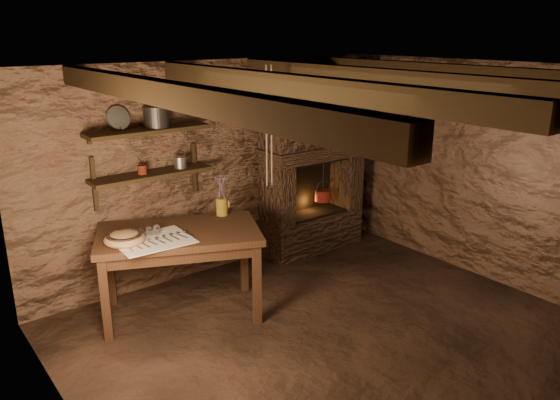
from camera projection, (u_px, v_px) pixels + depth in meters
floor at (334, 337)px, 5.02m from camera, size 4.50×4.50×0.00m
back_wall at (216, 169)px, 6.18m from camera, size 4.50×0.04×2.40m
left_wall at (70, 285)px, 3.35m from camera, size 0.04×4.00×2.40m
right_wall at (488, 173)px, 5.97m from camera, size 0.04×4.00×2.40m
ceiling at (342, 70)px, 4.30m from camera, size 4.50×4.00×0.04m
beam_far_left at (170, 95)px, 3.46m from camera, size 0.14×3.95×0.16m
beam_mid_left at (293, 85)px, 4.04m from camera, size 0.14×3.95×0.16m
beam_mid_right at (385, 78)px, 4.62m from camera, size 0.14×3.95×0.16m
beam_far_right at (456, 73)px, 5.20m from camera, size 0.14×3.95×0.16m
shelf_lower at (152, 174)px, 5.53m from camera, size 1.25×0.30×0.04m
shelf_upper at (149, 130)px, 5.40m from camera, size 1.25×0.30×0.04m
hearth at (313, 155)px, 6.72m from camera, size 1.43×0.51×2.30m
work_table at (181, 270)px, 5.31m from camera, size 1.75×1.42×0.87m
linen_cloth at (154, 241)px, 4.94m from camera, size 0.68×0.55×0.01m
pewter_cutlery_row at (155, 240)px, 4.92m from camera, size 0.56×0.23×0.01m
drinking_glasses at (149, 232)px, 5.03m from camera, size 0.21×0.06×0.08m
stoneware_jug at (222, 198)px, 5.59m from camera, size 0.16×0.16×0.42m
wooden_bowl at (125, 239)px, 4.88m from camera, size 0.43×0.43×0.13m
iron_stockpot at (156, 118)px, 5.41m from camera, size 0.26×0.26×0.19m
tin_pan at (118, 118)px, 5.28m from camera, size 0.25×0.13×0.23m
small_kettle at (180, 162)px, 5.70m from camera, size 0.20×0.16×0.18m
rusty_tin at (142, 170)px, 5.45m from camera, size 0.10×0.10×0.09m
red_pot at (323, 195)px, 6.92m from camera, size 0.25×0.25×0.54m
hanging_ropes at (269, 127)px, 5.31m from camera, size 0.08×0.08×1.20m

